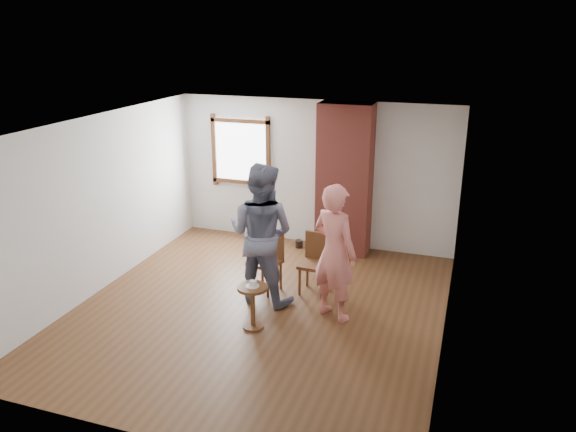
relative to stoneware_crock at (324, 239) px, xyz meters
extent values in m
plane|color=brown|center=(-0.28, -2.40, -0.22)|extent=(5.50, 5.50, 0.00)
cube|color=silver|center=(-0.28, 0.35, 1.08)|extent=(5.00, 0.04, 2.60)
cube|color=silver|center=(-2.78, -2.40, 1.08)|extent=(0.04, 5.50, 2.60)
cube|color=silver|center=(2.22, -2.40, 1.08)|extent=(0.04, 5.50, 2.60)
cube|color=white|center=(-0.28, -2.40, 2.38)|extent=(5.00, 5.50, 0.04)
cube|color=#5A331A|center=(-1.68, 0.31, 1.38)|extent=(1.14, 0.06, 1.34)
cube|color=white|center=(-1.68, 0.33, 1.38)|extent=(1.00, 0.02, 1.20)
cube|color=#AC473D|center=(0.32, 0.10, 1.08)|extent=(0.90, 0.50, 2.60)
cylinder|color=tan|center=(0.00, 0.00, 0.00)|extent=(0.37, 0.37, 0.44)
cylinder|color=black|center=(-0.45, 0.00, -0.15)|extent=(0.17, 0.17, 0.14)
cube|color=brown|center=(-0.42, -1.80, 0.23)|extent=(0.51, 0.51, 0.05)
cylinder|color=brown|center=(-0.63, -1.92, 0.01)|extent=(0.04, 0.04, 0.45)
cylinder|color=brown|center=(-0.30, -2.00, 0.01)|extent=(0.04, 0.04, 0.45)
cylinder|color=brown|center=(-0.55, -1.59, 0.01)|extent=(0.04, 0.04, 0.45)
cylinder|color=brown|center=(-0.22, -1.67, 0.01)|extent=(0.04, 0.04, 0.45)
cube|color=brown|center=(-0.38, -1.61, 0.45)|extent=(0.42, 0.14, 0.45)
cube|color=brown|center=(0.30, -1.64, 0.23)|extent=(0.44, 0.44, 0.05)
cylinder|color=brown|center=(0.12, -1.80, 0.00)|extent=(0.04, 0.04, 0.45)
cylinder|color=brown|center=(0.46, -1.81, 0.00)|extent=(0.04, 0.04, 0.45)
cylinder|color=brown|center=(0.14, -1.46, 0.00)|extent=(0.04, 0.04, 0.45)
cylinder|color=brown|center=(0.48, -1.48, 0.00)|extent=(0.04, 0.04, 0.45)
cube|color=brown|center=(0.31, -1.45, 0.45)|extent=(0.42, 0.06, 0.45)
cylinder|color=brown|center=(-0.18, -2.88, 0.36)|extent=(0.40, 0.40, 0.04)
cylinder|color=brown|center=(-0.18, -2.88, 0.07)|extent=(0.06, 0.06, 0.54)
cylinder|color=brown|center=(-0.18, -2.88, -0.20)|extent=(0.28, 0.28, 0.03)
cylinder|color=white|center=(-0.18, -2.88, 0.38)|extent=(0.18, 0.18, 0.01)
cube|color=white|center=(-0.17, -2.88, 0.42)|extent=(0.08, 0.07, 0.06)
imported|color=#141837|center=(-0.36, -2.08, 0.80)|extent=(1.07, 0.88, 2.04)
imported|color=#E97D74|center=(0.74, -2.24, 0.72)|extent=(0.82, 0.71, 1.89)
camera|label=1|loc=(2.35, -8.95, 3.58)|focal=35.00mm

